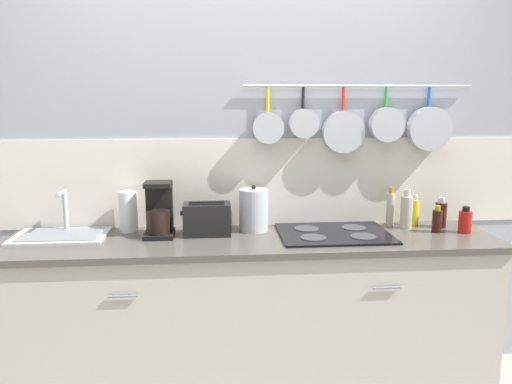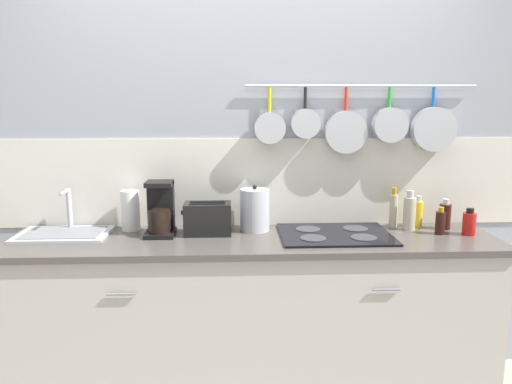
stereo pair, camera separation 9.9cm
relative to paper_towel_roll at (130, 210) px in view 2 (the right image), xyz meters
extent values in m
cube|color=#999EA8|center=(0.68, 0.12, 0.28)|extent=(7.20, 0.06, 2.60)
cube|color=silver|center=(0.68, 0.11, 0.14)|extent=(7.20, 0.07, 0.51)
cylinder|color=#B7BABF|center=(1.31, 0.06, 0.69)|extent=(1.31, 0.02, 0.02)
cylinder|color=gold|center=(0.79, 0.06, 0.61)|extent=(0.02, 0.02, 0.14)
cylinder|color=#B7BABF|center=(0.79, 0.03, 0.46)|extent=(0.18, 0.06, 0.18)
cylinder|color=black|center=(0.99, 0.06, 0.62)|extent=(0.02, 0.02, 0.12)
cylinder|color=#B7BABF|center=(0.99, 0.03, 0.48)|extent=(0.16, 0.06, 0.16)
cylinder|color=red|center=(1.22, 0.06, 0.62)|extent=(0.02, 0.02, 0.13)
cylinder|color=#B7BABF|center=(1.22, 0.04, 0.43)|extent=(0.24, 0.05, 0.24)
cylinder|color=green|center=(1.47, 0.06, 0.63)|extent=(0.02, 0.02, 0.11)
cylinder|color=#B7BABF|center=(1.47, 0.03, 0.47)|extent=(0.20, 0.07, 0.20)
cylinder|color=#1959B2|center=(1.72, 0.06, 0.63)|extent=(0.02, 0.02, 0.11)
cylinder|color=#B7BABF|center=(1.72, 0.03, 0.45)|extent=(0.25, 0.06, 0.25)
cube|color=#B7B2A8|center=(0.68, -0.20, -0.58)|extent=(2.58, 0.53, 0.87)
cylinder|color=slate|center=(0.04, -0.48, -0.31)|extent=(0.14, 0.01, 0.01)
cylinder|color=slate|center=(1.33, -0.48, -0.31)|extent=(0.14, 0.01, 0.01)
cube|color=#4C4742|center=(0.68, -0.20, -0.13)|extent=(2.62, 0.57, 0.03)
cube|color=#B7BABF|center=(-0.34, -0.10, -0.11)|extent=(0.48, 0.32, 0.01)
cube|color=slate|center=(-0.34, -0.10, -0.10)|extent=(0.41, 0.26, 0.00)
cylinder|color=#B7BABF|center=(-0.34, 0.02, 0.01)|extent=(0.03, 0.03, 0.24)
cylinder|color=#B7BABF|center=(-0.34, -0.04, 0.12)|extent=(0.02, 0.13, 0.02)
cylinder|color=white|center=(0.00, 0.00, 0.00)|extent=(0.10, 0.10, 0.23)
cube|color=black|center=(0.18, -0.12, -0.10)|extent=(0.16, 0.19, 0.02)
cube|color=black|center=(0.18, -0.06, 0.03)|extent=(0.14, 0.07, 0.29)
cylinder|color=black|center=(0.18, -0.15, -0.03)|extent=(0.12, 0.12, 0.12)
cube|color=black|center=(0.18, -0.10, 0.17)|extent=(0.14, 0.14, 0.02)
cube|color=black|center=(0.44, -0.11, -0.03)|extent=(0.26, 0.15, 0.17)
cube|color=black|center=(0.44, -0.13, 0.06)|extent=(0.19, 0.03, 0.00)
cube|color=black|center=(0.44, -0.08, 0.06)|extent=(0.19, 0.03, 0.00)
cube|color=black|center=(0.30, -0.11, 0.01)|extent=(0.02, 0.02, 0.02)
cylinder|color=#B7BABF|center=(0.70, -0.04, 0.00)|extent=(0.16, 0.16, 0.24)
sphere|color=black|center=(0.70, -0.04, 0.13)|extent=(0.02, 0.02, 0.02)
cube|color=black|center=(1.13, -0.17, -0.11)|extent=(0.60, 0.46, 0.01)
cylinder|color=#38383D|center=(1.00, -0.26, -0.10)|extent=(0.14, 0.14, 0.00)
cylinder|color=#38383D|center=(1.27, -0.26, -0.10)|extent=(0.14, 0.14, 0.00)
cylinder|color=#38383D|center=(1.00, -0.07, -0.10)|extent=(0.14, 0.14, 0.00)
cylinder|color=#38383D|center=(1.27, -0.07, -0.10)|extent=(0.14, 0.14, 0.00)
cylinder|color=#BFB799|center=(1.50, 0.00, -0.02)|extent=(0.05, 0.05, 0.19)
cylinder|color=#B28C19|center=(1.50, 0.00, 0.10)|extent=(0.03, 0.03, 0.04)
cylinder|color=#BFB799|center=(1.57, -0.06, -0.02)|extent=(0.07, 0.07, 0.18)
cylinder|color=beige|center=(1.57, -0.06, 0.09)|extent=(0.04, 0.04, 0.04)
cylinder|color=yellow|center=(1.65, 0.00, -0.04)|extent=(0.05, 0.05, 0.15)
cylinder|color=beige|center=(1.65, 0.00, 0.05)|extent=(0.03, 0.03, 0.03)
cylinder|color=#33140F|center=(1.71, -0.16, -0.05)|extent=(0.05, 0.05, 0.12)
cylinder|color=#B28C19|center=(1.71, -0.16, 0.02)|extent=(0.03, 0.03, 0.03)
cylinder|color=#33140F|center=(1.78, -0.06, -0.04)|extent=(0.07, 0.07, 0.14)
cylinder|color=beige|center=(1.78, -0.06, 0.04)|extent=(0.04, 0.04, 0.03)
cylinder|color=red|center=(1.86, -0.19, -0.05)|extent=(0.07, 0.07, 0.12)
cylinder|color=black|center=(1.86, -0.19, 0.02)|extent=(0.04, 0.04, 0.03)
camera|label=1|loc=(0.48, -2.76, 0.62)|focal=35.00mm
camera|label=2|loc=(0.58, -2.77, 0.62)|focal=35.00mm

